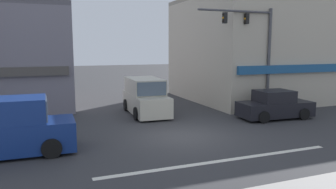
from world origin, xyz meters
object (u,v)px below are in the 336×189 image
van_crossing_rightbound (146,97)px  traffic_light_mast (256,43)px  street_tree (219,44)px  van_crossing_center (6,128)px  sedan_crossing_leftbound (275,106)px

van_crossing_rightbound → traffic_light_mast: bearing=-19.8°
street_tree → van_crossing_center: (-13.47, -8.09, -3.18)m
van_crossing_rightbound → sedan_crossing_leftbound: 7.39m
traffic_light_mast → sedan_crossing_leftbound: traffic_light_mast is taller
van_crossing_center → sedan_crossing_leftbound: van_crossing_center is taller
van_crossing_center → sedan_crossing_leftbound: 13.42m
street_tree → van_crossing_rightbound: 7.67m
van_crossing_center → sedan_crossing_leftbound: size_ratio=1.10×
traffic_light_mast → van_crossing_rightbound: (-6.10, 2.20, -3.17)m
street_tree → van_crossing_rightbound: street_tree is taller
traffic_light_mast → van_crossing_rightbound: bearing=160.2°
traffic_light_mast → street_tree: bearing=85.8°
van_crossing_rightbound → sedan_crossing_leftbound: bearing=-31.3°
street_tree → sedan_crossing_leftbound: 7.38m
traffic_light_mast → van_crossing_rightbound: traffic_light_mast is taller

